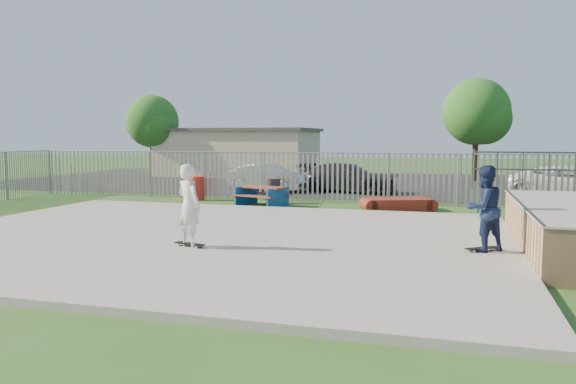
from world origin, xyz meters
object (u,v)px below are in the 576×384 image
(car_white, at_px, (571,182))
(funbox, at_px, (398,204))
(tree_left, at_px, (152,122))
(car_silver, at_px, (268,178))
(trash_bin_red, at_px, (197,188))
(tree_mid, at_px, (476,112))
(picnic_table, at_px, (262,196))
(skater_white, at_px, (189,206))
(skater_navy, at_px, (484,208))
(trash_bin_grey, at_px, (273,191))
(car_dark, at_px, (347,178))

(car_white, bearing_deg, funbox, 146.24)
(tree_left, bearing_deg, car_silver, -36.66)
(trash_bin_red, distance_m, tree_mid, 18.41)
(car_silver, relative_size, tree_mid, 0.65)
(picnic_table, relative_size, skater_white, 1.15)
(tree_left, height_order, skater_navy, tree_left)
(car_silver, height_order, skater_white, skater_white)
(trash_bin_grey, bearing_deg, skater_navy, -48.34)
(picnic_table, height_order, car_dark, car_dark)
(car_silver, bearing_deg, tree_mid, -34.20)
(picnic_table, xyz_separation_m, funbox, (5.10, 0.19, -0.17))
(trash_bin_red, bearing_deg, tree_mid, 50.36)
(car_white, bearing_deg, picnic_table, 132.33)
(car_silver, relative_size, car_dark, 0.84)
(funbox, relative_size, tree_left, 0.45)
(picnic_table, relative_size, car_silver, 0.55)
(trash_bin_red, height_order, skater_navy, skater_navy)
(picnic_table, height_order, skater_navy, skater_navy)
(car_dark, bearing_deg, trash_bin_red, 144.58)
(skater_navy, bearing_deg, car_white, -143.74)
(car_dark, bearing_deg, car_white, -78.92)
(car_silver, height_order, skater_navy, skater_navy)
(funbox, bearing_deg, picnic_table, 160.54)
(trash_bin_grey, distance_m, skater_navy, 11.26)
(funbox, relative_size, car_white, 0.48)
(trash_bin_red, bearing_deg, skater_white, -65.61)
(trash_bin_grey, relative_size, car_white, 0.20)
(trash_bin_grey, xyz_separation_m, skater_white, (1.11, -9.72, 0.60))
(tree_mid, bearing_deg, funbox, -101.98)
(trash_bin_grey, relative_size, skater_navy, 0.52)
(tree_left, distance_m, tree_mid, 20.68)
(trash_bin_grey, relative_size, car_dark, 0.21)
(car_silver, xyz_separation_m, car_white, (13.34, 0.31, 0.05))
(picnic_table, bearing_deg, skater_white, -64.61)
(car_white, relative_size, tree_left, 0.93)
(tree_left, bearing_deg, picnic_table, -47.75)
(car_silver, xyz_separation_m, tree_mid, (9.84, 9.54, 3.42))
(trash_bin_grey, bearing_deg, picnic_table, -96.09)
(car_silver, height_order, car_white, car_white)
(tree_left, relative_size, skater_navy, 2.88)
(trash_bin_grey, height_order, car_white, car_white)
(car_silver, relative_size, skater_navy, 2.10)
(car_white, bearing_deg, skater_white, 159.79)
(car_dark, relative_size, skater_white, 2.51)
(funbox, distance_m, car_white, 8.79)
(trash_bin_grey, bearing_deg, skater_white, -83.50)
(car_white, height_order, tree_left, tree_left)
(picnic_table, height_order, car_silver, car_silver)
(picnic_table, bearing_deg, tree_left, 149.60)
(trash_bin_red, relative_size, car_dark, 0.21)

